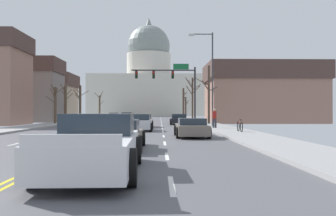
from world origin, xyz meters
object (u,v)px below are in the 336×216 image
Objects in this scene: sedan_near_03 at (192,128)px; sedan_oncoming_02 at (113,116)px; sedan_oncoming_00 at (123,118)px; sedan_near_00 at (179,120)px; sedan_near_02 at (140,123)px; pickup_truck_near_05 at (96,146)px; street_lamp_right at (209,71)px; signal_gantry at (172,80)px; sedan_near_01 at (143,121)px; bicycle_parked at (240,126)px; sedan_near_04 at (118,135)px; pedestrian_00 at (214,117)px; sedan_oncoming_01 at (127,117)px.

sedan_oncoming_02 is at bearing 102.15° from sedan_near_03.
sedan_near_03 is 29.38m from sedan_oncoming_00.
sedan_near_00 is 13.71m from sedan_near_02.
street_lamp_right is at bearing 76.54° from pickup_truck_near_05.
street_lamp_right reaches higher than sedan_near_00.
sedan_oncoming_02 is at bearing 113.12° from signal_gantry.
sedan_near_03 is at bearing -89.26° from signal_gantry.
sedan_near_01 reaches higher than bicycle_parked.
sedan_near_04 is at bearing -83.03° from sedan_oncoming_02.
sedan_near_01 is 2.61× the size of bicycle_parked.
sedan_oncoming_02 is at bearing 111.08° from sedan_near_00.
sedan_near_04 is 0.79× the size of pickup_truck_near_05.
pickup_truck_near_05 is 61.38m from sedan_oncoming_02.
sedan_near_02 is at bearing -105.58° from sedan_near_00.
sedan_near_00 is 0.94× the size of sedan_oncoming_00.
street_lamp_right is 5.74m from pedestrian_00.
sedan_near_02 reaches higher than sedan_oncoming_01.
sedan_near_01 is at bearing 89.96° from pickup_truck_near_05.
street_lamp_right is at bearing -69.40° from sedan_oncoming_02.
sedan_near_00 is 2.66× the size of pedestrian_00.
sedan_oncoming_01 reaches higher than sedan_near_00.
sedan_near_00 is 0.92× the size of sedan_near_04.
pickup_truck_near_05 is 23.21m from pedestrian_00.
bicycle_parked is (3.90, -21.06, -4.84)m from signal_gantry.
sedan_oncoming_01 reaches higher than sedan_near_04.
sedan_near_00 is at bearing 74.42° from sedan_near_02.
sedan_near_00 reaches higher than bicycle_parked.
sedan_near_01 reaches higher than sedan_near_04.
sedan_oncoming_00 is 19.56m from sedan_oncoming_02.
sedan_near_02 reaches higher than sedan_near_04.
sedan_near_04 is 45.51m from sedan_oncoming_01.
sedan_near_00 is at bearing 108.78° from street_lamp_right.
sedan_near_00 reaches higher than sedan_oncoming_02.
signal_gantry is at bearing 90.74° from sedan_near_03.
pedestrian_00 is at bearing -71.43° from sedan_oncoming_02.
sedan_oncoming_00 is (-3.24, 35.69, -0.02)m from sedan_near_04.
sedan_near_00 is 17.32m from bicycle_parked.
street_lamp_right is 14.17m from sedan_near_03.
sedan_near_00 is 0.98× the size of sedan_near_02.
pedestrian_00 reaches higher than sedan_near_00.
sedan_near_00 is 10.84m from sedan_oncoming_00.
street_lamp_right is 18.83m from sedan_oncoming_00.
sedan_near_03 is at bearing -136.66° from bicycle_parked.
sedan_near_03 is 38.91m from sedan_oncoming_01.
sedan_near_02 is at bearing -136.35° from street_lamp_right.
bicycle_parked is (0.82, -9.68, -4.76)m from street_lamp_right.
pedestrian_00 is (-0.09, -3.87, -4.23)m from street_lamp_right.
sedan_oncoming_02 is (-10.58, 27.44, 0.01)m from sedan_near_00.
pedestrian_00 is (9.49, -19.38, 0.48)m from sedan_oncoming_00.
sedan_near_02 is at bearing -80.37° from sedan_oncoming_02.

